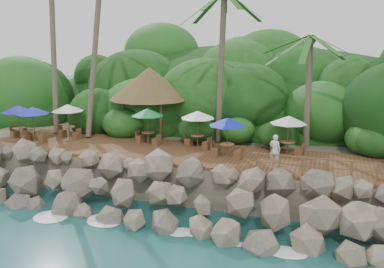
% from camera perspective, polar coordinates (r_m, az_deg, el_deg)
% --- Properties ---
extents(ground, '(140.00, 140.00, 0.00)m').
position_cam_1_polar(ground, '(19.68, -5.73, -13.54)').
color(ground, '#19514F').
rests_on(ground, ground).
extents(land_base, '(32.00, 25.20, 2.10)m').
position_cam_1_polar(land_base, '(33.72, 5.42, -0.22)').
color(land_base, gray).
rests_on(land_base, ground).
extents(jungle_hill, '(44.80, 28.00, 15.40)m').
position_cam_1_polar(jungle_hill, '(41.11, 7.79, 0.66)').
color(jungle_hill, '#143811').
rests_on(jungle_hill, ground).
extents(seawall, '(29.00, 4.00, 2.30)m').
position_cam_1_polar(seawall, '(20.88, -3.53, -8.41)').
color(seawall, gray).
rests_on(seawall, ground).
extents(terrace, '(26.00, 5.00, 0.20)m').
position_cam_1_polar(terrace, '(24.10, 0.00, -2.78)').
color(terrace, brown).
rests_on(terrace, land_base).
extents(jungle_foliage, '(44.00, 16.00, 12.00)m').
position_cam_1_polar(jungle_foliage, '(33.04, 4.98, -2.37)').
color(jungle_foliage, '#143811').
rests_on(jungle_foliage, ground).
extents(foam_line, '(25.20, 0.80, 0.06)m').
position_cam_1_polar(foam_line, '(19.91, -5.37, -13.10)').
color(foam_line, white).
rests_on(foam_line, ground).
extents(palapa, '(5.61, 5.61, 4.60)m').
position_cam_1_polar(palapa, '(28.69, -5.92, 7.04)').
color(palapa, brown).
rests_on(palapa, ground).
extents(dining_clusters, '(25.68, 5.00, 2.26)m').
position_cam_1_polar(dining_clusters, '(23.86, -0.90, 1.93)').
color(dining_clusters, brown).
rests_on(dining_clusters, terrace).
extents(railing, '(8.30, 0.10, 1.00)m').
position_cam_1_polar(railing, '(20.50, 19.70, -4.40)').
color(railing, brown).
rests_on(railing, terrace).
extents(waiter, '(0.66, 0.50, 1.63)m').
position_cam_1_polar(waiter, '(21.98, 11.41, -2.15)').
color(waiter, white).
rests_on(waiter, terrace).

